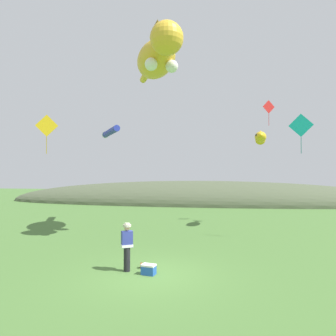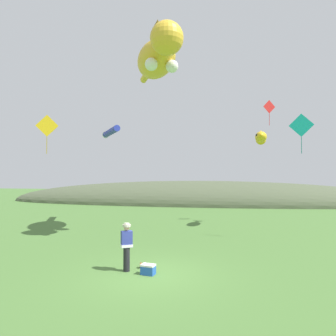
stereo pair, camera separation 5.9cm
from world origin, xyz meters
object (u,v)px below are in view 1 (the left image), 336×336
festival_attendant (127,245)px  kite_spool (143,265)px  kite_tube_streamer (111,132)px  kite_diamond_red (269,107)px  kite_giant_cat (158,57)px  kite_diamond_teal (301,126)px  picnic_cooler (149,269)px  kite_diamond_gold (47,126)px  kite_fish_windsock (260,138)px

festival_attendant → kite_spool: 1.07m
kite_tube_streamer → kite_diamond_red: size_ratio=1.43×
kite_spool → kite_giant_cat: (-0.70, 6.39, 10.59)m
kite_giant_cat → kite_diamond_teal: (8.01, -0.48, -4.48)m
kite_diamond_red → festival_attendant: bearing=-120.0°
picnic_cooler → kite_diamond_gold: 9.61m
festival_attendant → picnic_cooler: (0.87, -0.23, -0.77)m
kite_spool → kite_diamond_gold: kite_diamond_gold is taller
picnic_cooler → kite_fish_windsock: size_ratio=0.20×
kite_fish_windsock → kite_diamond_teal: kite_diamond_teal is taller
festival_attendant → picnic_cooler: festival_attendant is taller
festival_attendant → kite_spool: size_ratio=7.79×
kite_tube_streamer → kite_giant_cat: bearing=16.6°
kite_giant_cat → kite_diamond_gold: size_ratio=3.56×
festival_attendant → kite_giant_cat: kite_giant_cat is taller
kite_fish_windsock → kite_diamond_teal: size_ratio=1.28×
kite_diamond_gold → kite_diamond_red: bearing=34.1°
kite_fish_windsock → kite_diamond_gold: size_ratio=1.34×
kite_fish_windsock → kite_tube_streamer: kite_fish_windsock is taller
kite_diamond_teal → kite_diamond_gold: 13.62m
kite_spool → kite_tube_streamer: bearing=121.2°
kite_giant_cat → kite_diamond_gold: kite_giant_cat is taller
kite_diamond_gold → kite_diamond_red: size_ratio=1.09×
kite_spool → kite_fish_windsock: 13.08m
kite_tube_streamer → kite_diamond_gold: 3.54m
kite_giant_cat → kite_diamond_teal: bearing=-3.4°
festival_attendant → picnic_cooler: 1.19m
kite_fish_windsock → kite_diamond_red: 3.17m
picnic_cooler → kite_diamond_red: kite_diamond_red is taller
kite_diamond_gold → kite_tube_streamer: bearing=41.0°
kite_spool → kite_diamond_gold: (-6.05, 3.27, 6.03)m
kite_fish_windsock → kite_tube_streamer: size_ratio=1.02×
picnic_cooler → kite_diamond_teal: 11.31m
festival_attendant → kite_fish_windsock: (6.26, 10.52, 5.18)m
kite_tube_streamer → kite_diamond_red: 12.07m
festival_attendant → kite_diamond_red: bearing=60.0°
picnic_cooler → kite_tube_streamer: kite_tube_streamer is taller
kite_giant_cat → festival_attendant: bearing=-88.3°
kite_tube_streamer → kite_diamond_teal: (10.69, 0.32, 0.13)m
festival_attendant → kite_tube_streamer: 8.45m
picnic_cooler → kite_diamond_gold: (-6.43, 3.94, 5.96)m
kite_spool → kite_giant_cat: size_ratio=0.03×
kite_diamond_gold → kite_spool: bearing=-28.4°
festival_attendant → kite_spool: festival_attendant is taller
kite_diamond_teal → kite_diamond_red: size_ratio=1.14×
kite_diamond_red → kite_spool: bearing=-119.2°
kite_tube_streamer → kite_diamond_red: kite_diamond_red is taller
kite_diamond_red → kite_tube_streamer: bearing=-147.9°
picnic_cooler → kite_diamond_gold: kite_diamond_gold is taller
kite_spool → kite_diamond_teal: kite_diamond_teal is taller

